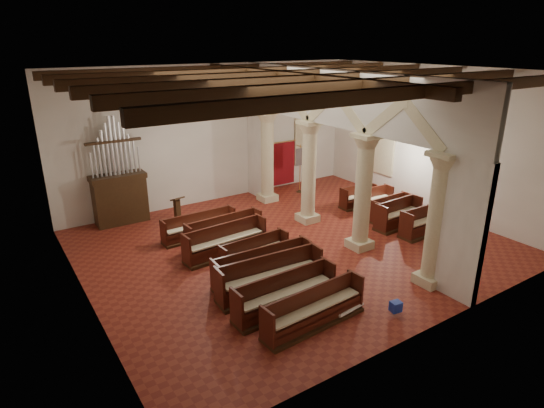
{
  "coord_description": "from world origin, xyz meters",
  "views": [
    {
      "loc": [
        -8.79,
        -11.99,
        6.94
      ],
      "look_at": [
        -0.58,
        0.5,
        1.51
      ],
      "focal_mm": 30.0,
      "sensor_mm": 36.0,
      "label": 1
    }
  ],
  "objects_px": {
    "processional_banner": "(300,176)",
    "nave_pew_0": "(314,314)",
    "pipe_organ": "(119,190)",
    "aisle_pew_0": "(422,226)",
    "lectern": "(178,212)"
  },
  "relations": [
    {
      "from": "lectern",
      "to": "aisle_pew_0",
      "type": "height_order",
      "value": "lectern"
    },
    {
      "from": "lectern",
      "to": "nave_pew_0",
      "type": "distance_m",
      "value": 8.41
    },
    {
      "from": "pipe_organ",
      "to": "nave_pew_0",
      "type": "xyz_separation_m",
      "value": [
        2.08,
        -9.77,
        -1.04
      ]
    },
    {
      "from": "pipe_organ",
      "to": "aisle_pew_0",
      "type": "bearing_deg",
      "value": -39.6
    },
    {
      "from": "processional_banner",
      "to": "lectern",
      "type": "bearing_deg",
      "value": -171.31
    },
    {
      "from": "processional_banner",
      "to": "aisle_pew_0",
      "type": "height_order",
      "value": "processional_banner"
    },
    {
      "from": "processional_banner",
      "to": "nave_pew_0",
      "type": "distance_m",
      "value": 10.89
    },
    {
      "from": "processional_banner",
      "to": "nave_pew_0",
      "type": "xyz_separation_m",
      "value": [
        -6.19,
        -8.95,
        -0.46
      ]
    },
    {
      "from": "pipe_organ",
      "to": "aisle_pew_0",
      "type": "relative_size",
      "value": 2.36
    },
    {
      "from": "lectern",
      "to": "aisle_pew_0",
      "type": "bearing_deg",
      "value": -51.55
    },
    {
      "from": "pipe_organ",
      "to": "processional_banner",
      "type": "relative_size",
      "value": 1.89
    },
    {
      "from": "lectern",
      "to": "aisle_pew_0",
      "type": "distance_m",
      "value": 9.44
    },
    {
      "from": "lectern",
      "to": "nave_pew_0",
      "type": "height_order",
      "value": "lectern"
    },
    {
      "from": "nave_pew_0",
      "to": "lectern",
      "type": "bearing_deg",
      "value": 88.4
    },
    {
      "from": "lectern",
      "to": "aisle_pew_0",
      "type": "xyz_separation_m",
      "value": [
        7.2,
        -6.1,
        -0.11
      ]
    }
  ]
}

